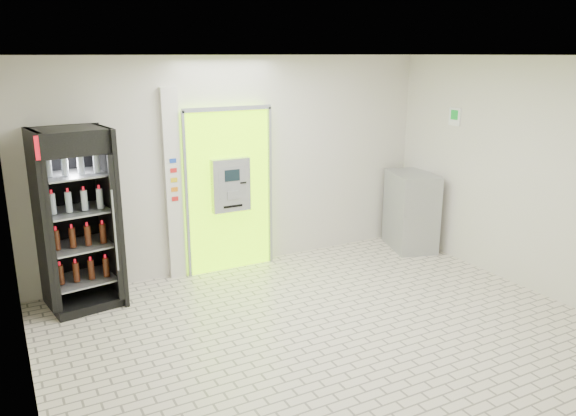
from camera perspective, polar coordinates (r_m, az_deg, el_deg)
ground at (r=6.42m, az=4.28°, el=-12.65°), size 6.00×6.00×0.00m
room_shell at (r=5.79m, az=4.64°, el=3.66°), size 6.00×6.00×6.00m
atm_assembly at (r=7.95m, az=-6.08°, el=1.91°), size 1.30×0.24×2.33m
pillar at (r=7.71m, az=-11.59°, el=2.23°), size 0.22×0.11×2.60m
beverage_cooler at (r=7.22m, az=-20.61°, el=-1.39°), size 0.92×0.87×2.19m
steel_cabinet at (r=9.12m, az=12.38°, el=-0.27°), size 0.87×1.05×1.22m
exit_sign at (r=8.69m, az=16.58°, el=8.88°), size 0.02×0.22×0.26m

